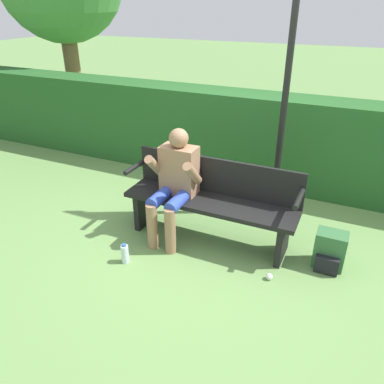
{
  "coord_description": "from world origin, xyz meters",
  "views": [
    {
      "loc": [
        1.22,
        -3.09,
        2.27
      ],
      "look_at": [
        -0.15,
        -0.1,
        0.57
      ],
      "focal_mm": 35.0,
      "sensor_mm": 36.0,
      "label": 1
    }
  ],
  "objects_px": {
    "park_bench": "(212,199)",
    "signpost": "(289,62)",
    "backpack": "(329,251)",
    "person_seated": "(175,181)",
    "water_bottle": "(125,254)"
  },
  "relations": [
    {
      "from": "park_bench",
      "to": "signpost",
      "type": "relative_size",
      "value": 0.6
    },
    {
      "from": "park_bench",
      "to": "backpack",
      "type": "distance_m",
      "value": 1.23
    },
    {
      "from": "person_seated",
      "to": "signpost",
      "type": "height_order",
      "value": "signpost"
    },
    {
      "from": "park_bench",
      "to": "signpost",
      "type": "xyz_separation_m",
      "value": [
        0.47,
        0.79,
        1.26
      ]
    },
    {
      "from": "park_bench",
      "to": "signpost",
      "type": "bearing_deg",
      "value": 59.04
    },
    {
      "from": "backpack",
      "to": "person_seated",
      "type": "bearing_deg",
      "value": -176.0
    },
    {
      "from": "backpack",
      "to": "water_bottle",
      "type": "height_order",
      "value": "backpack"
    },
    {
      "from": "park_bench",
      "to": "signpost",
      "type": "distance_m",
      "value": 1.56
    },
    {
      "from": "person_seated",
      "to": "signpost",
      "type": "relative_size",
      "value": 0.39
    },
    {
      "from": "person_seated",
      "to": "water_bottle",
      "type": "relative_size",
      "value": 5.58
    },
    {
      "from": "backpack",
      "to": "water_bottle",
      "type": "xyz_separation_m",
      "value": [
        -1.78,
        -0.75,
        -0.07
      ]
    },
    {
      "from": "backpack",
      "to": "signpost",
      "type": "distance_m",
      "value": 1.88
    },
    {
      "from": "person_seated",
      "to": "backpack",
      "type": "height_order",
      "value": "person_seated"
    },
    {
      "from": "signpost",
      "to": "person_seated",
      "type": "bearing_deg",
      "value": -132.37
    },
    {
      "from": "signpost",
      "to": "backpack",
      "type": "bearing_deg",
      "value": -48.01
    }
  ]
}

